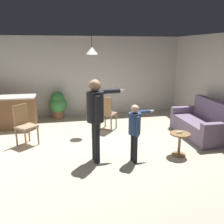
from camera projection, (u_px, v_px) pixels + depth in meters
ground at (109, 148)px, 5.78m from camera, size 7.68×7.68×0.00m
wall_back at (92, 76)px, 8.46m from camera, size 6.40×0.10×2.70m
couch_floral at (201, 124)px, 6.48m from camera, size 0.86×1.81×1.00m
kitchen_counter at (15, 112)px, 7.15m from camera, size 1.26×0.66×0.95m
side_table_by_couch at (180, 141)px, 5.32m from camera, size 0.44×0.44×0.52m
person_adult at (96, 112)px, 4.87m from camera, size 0.83×0.55×1.73m
person_child at (135, 127)px, 4.91m from camera, size 0.61×0.41×1.23m
dining_chair_by_counter at (24, 123)px, 5.87m from camera, size 0.59×0.59×1.00m
dining_chair_near_wall at (107, 112)px, 6.89m from camera, size 0.59×0.59×1.00m
potted_plant_corner at (58, 104)px, 8.06m from camera, size 0.60×0.60×0.92m
spare_remote_on_table at (180, 132)px, 5.27m from camera, size 0.13×0.05×0.04m
ceiling_light_pendant at (92, 51)px, 6.42m from camera, size 0.32×0.32×0.55m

